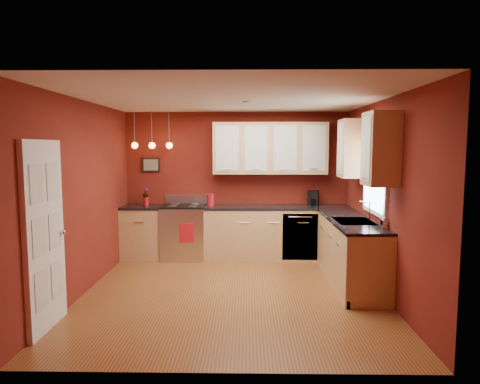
{
  "coord_description": "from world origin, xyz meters",
  "views": [
    {
      "loc": [
        0.2,
        -5.65,
        1.97
      ],
      "look_at": [
        0.09,
        1.0,
        1.27
      ],
      "focal_mm": 32.0,
      "sensor_mm": 36.0,
      "label": 1
    }
  ],
  "objects_px": {
    "gas_range": "(184,231)",
    "coffee_maker": "(313,198)",
    "red_canister": "(211,200)",
    "soap_pump": "(384,222)",
    "sink": "(354,223)"
  },
  "relations": [
    {
      "from": "red_canister",
      "to": "soap_pump",
      "type": "distance_m",
      "value": 3.19
    },
    {
      "from": "red_canister",
      "to": "soap_pump",
      "type": "height_order",
      "value": "red_canister"
    },
    {
      "from": "coffee_maker",
      "to": "soap_pump",
      "type": "relative_size",
      "value": 1.6
    },
    {
      "from": "gas_range",
      "to": "coffee_maker",
      "type": "relative_size",
      "value": 4.21
    },
    {
      "from": "red_canister",
      "to": "gas_range",
      "type": "bearing_deg",
      "value": -173.63
    },
    {
      "from": "gas_range",
      "to": "soap_pump",
      "type": "relative_size",
      "value": 6.74
    },
    {
      "from": "red_canister",
      "to": "coffee_maker",
      "type": "xyz_separation_m",
      "value": [
        1.83,
        0.09,
        0.02
      ]
    },
    {
      "from": "red_canister",
      "to": "coffee_maker",
      "type": "bearing_deg",
      "value": 2.72
    },
    {
      "from": "red_canister",
      "to": "coffee_maker",
      "type": "distance_m",
      "value": 1.83
    },
    {
      "from": "gas_range",
      "to": "red_canister",
      "type": "relative_size",
      "value": 5.46
    },
    {
      "from": "sink",
      "to": "coffee_maker",
      "type": "height_order",
      "value": "sink"
    },
    {
      "from": "red_canister",
      "to": "sink",
      "type": "bearing_deg",
      "value": -35.82
    },
    {
      "from": "gas_range",
      "to": "soap_pump",
      "type": "xyz_separation_m",
      "value": [
        2.87,
        -2.05,
        0.54
      ]
    },
    {
      "from": "gas_range",
      "to": "soap_pump",
      "type": "distance_m",
      "value": 3.57
    },
    {
      "from": "red_canister",
      "to": "soap_pump",
      "type": "bearing_deg",
      "value": -41.23
    }
  ]
}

